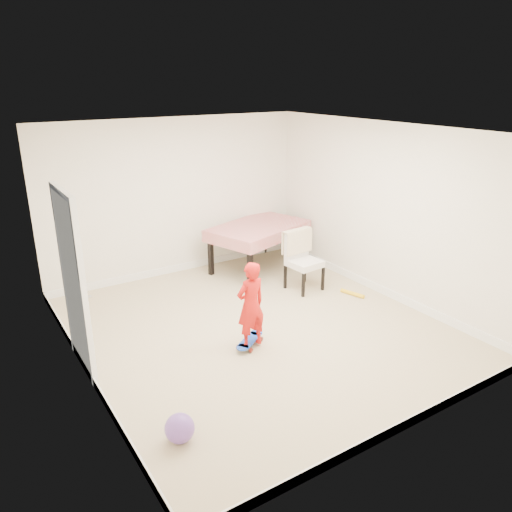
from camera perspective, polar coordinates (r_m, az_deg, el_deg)
ground at (r=6.80m, az=0.20°, el=-8.19°), size 5.00×5.00×0.00m
ceiling at (r=6.03m, az=0.23°, el=13.98°), size 4.50×5.00×0.04m
wall_back at (r=8.41m, az=-9.05°, el=6.59°), size 4.50×0.04×2.60m
wall_front at (r=4.56m, az=17.48°, el=-5.77°), size 4.50×0.04×2.60m
wall_left at (r=5.48m, az=-19.78°, el=-1.63°), size 0.04×5.00×2.60m
wall_right at (r=7.69m, az=14.38°, el=4.95°), size 0.04×5.00×2.60m
door at (r=5.86m, az=-20.10°, el=-3.20°), size 0.11×0.94×2.11m
baseboard_back at (r=8.78m, az=-8.64°, el=-1.30°), size 4.50×0.02×0.12m
baseboard_front at (r=5.19m, az=16.09°, el=-18.26°), size 4.50×0.02×0.12m
baseboard_left at (r=6.02m, az=-18.48°, el=-12.70°), size 0.02×5.00×0.12m
baseboard_right at (r=8.09m, az=13.68°, el=-3.55°), size 0.02×5.00×0.12m
dining_table at (r=8.69m, az=0.26°, el=1.07°), size 1.93×1.53×0.79m
dining_chair at (r=7.83m, az=5.57°, el=-0.59°), size 0.57×0.64×0.95m
skateboard at (r=6.37m, az=-0.72°, el=-9.83°), size 0.58×0.47×0.08m
child at (r=6.09m, az=-0.61°, el=-5.91°), size 0.43×0.30×1.10m
balloon at (r=4.92m, az=-8.72°, el=-18.88°), size 0.28×0.28×0.28m
foam_toy at (r=7.88m, az=10.96°, el=-4.22°), size 0.17×0.40×0.06m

